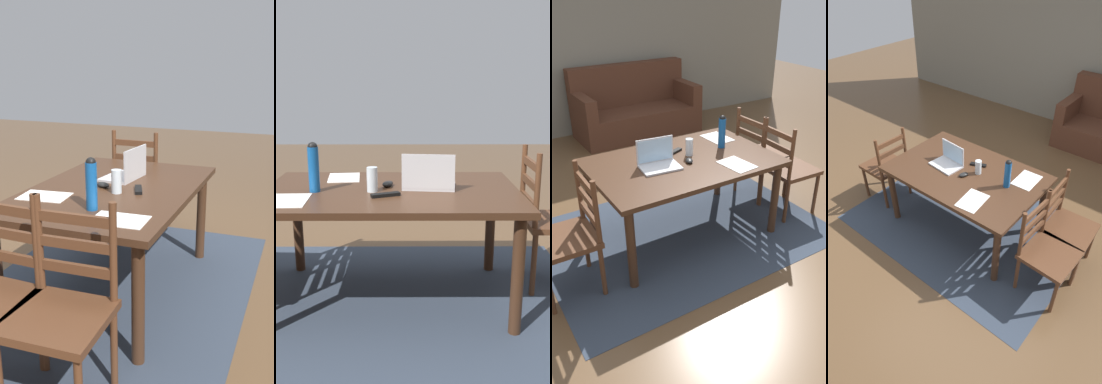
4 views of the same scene
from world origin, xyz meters
TOP-DOWN VIEW (x-y plane):
  - ground_plane at (0.00, 0.00)m, footprint 14.00×14.00m
  - area_rug at (0.00, 0.00)m, footprint 2.52×1.80m
  - dining_table at (0.00, 0.00)m, footprint 1.57×1.02m
  - chair_left_near at (-1.07, -0.21)m, footprint 0.45×0.45m
  - chair_right_far at (1.07, 0.20)m, footprint 0.45×0.45m
  - laptop at (-0.23, 0.00)m, footprint 0.34×0.25m
  - water_bottle at (0.46, 0.06)m, footprint 0.06×0.06m
  - drinking_glass at (0.11, 0.06)m, footprint 0.07×0.07m
  - computer_mouse at (0.02, -0.07)m, footprint 0.09×0.11m
  - tv_remote at (0.02, 0.18)m, footprint 0.17×0.10m
  - paper_stack_left at (0.34, -0.32)m, footprint 0.24×0.32m
  - paper_stack_right at (0.56, 0.27)m, footprint 0.22×0.30m

SIDE VIEW (x-z plane):
  - ground_plane at x=0.00m, z-range 0.00..0.00m
  - area_rug at x=0.00m, z-range 0.00..0.01m
  - chair_left_near at x=-1.07m, z-range -0.01..0.94m
  - chair_right_far at x=1.07m, z-range -0.01..0.94m
  - dining_table at x=0.00m, z-range 0.28..1.01m
  - paper_stack_left at x=0.34m, z-range 0.73..0.74m
  - paper_stack_right at x=0.56m, z-range 0.73..0.74m
  - tv_remote at x=0.02m, z-range 0.73..0.75m
  - computer_mouse at x=0.02m, z-range 0.73..0.77m
  - laptop at x=-0.23m, z-range 0.68..0.90m
  - drinking_glass at x=0.11m, z-range 0.73..0.88m
  - water_bottle at x=0.46m, z-range 0.74..1.04m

